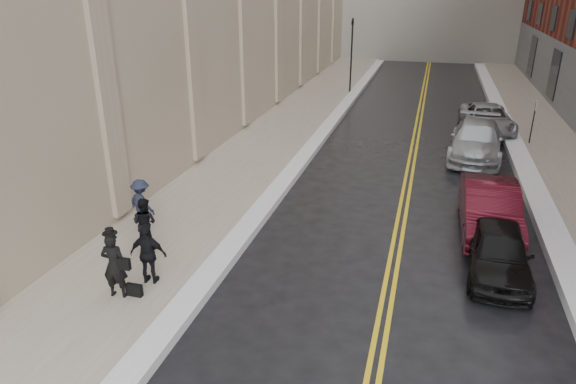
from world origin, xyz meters
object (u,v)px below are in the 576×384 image
Objects in this scene: pedestrian_main at (114,265)px; pedestrian_b at (142,203)px; pedestrian_c at (148,254)px; car_silver_far at (487,119)px; car_black at (499,251)px; pedestrian_a at (145,223)px; car_maroon at (490,209)px; car_silver_near at (476,140)px.

pedestrian_b is (-1.46, 3.73, -0.08)m from pedestrian_main.
car_silver_far is at bearing -124.37° from pedestrian_c.
car_silver_far is at bearing -125.55° from pedestrian_main.
car_silver_far is 3.16× the size of pedestrian_c.
car_black is 9.99m from pedestrian_a.
car_black is 2.53× the size of pedestrian_b.
car_maroon is at bearing -152.96° from pedestrian_c.
car_silver_far is 3.29× the size of pedestrian_b.
pedestrian_c is at bearing -122.70° from car_silver_far.
car_maroon is 2.73× the size of pedestrian_main.
car_silver_near is 3.32× the size of pedestrian_c.
car_black is 10.55m from car_silver_near.
car_maroon is 0.87× the size of car_silver_near.
pedestrian_b is at bearing -165.64° from car_maroon.
car_black is at bearing -89.99° from car_maroon.
pedestrian_c is at bearing -129.21° from pedestrian_main.
car_silver_near is 16.31m from pedestrian_c.
car_silver_far is 3.34× the size of pedestrian_a.
car_black is 9.35m from pedestrian_c.
pedestrian_c is at bearing -159.00° from car_black.
pedestrian_c is at bearing -147.07° from car_maroon.
car_silver_far reaches higher than car_black.
car_silver_far is at bearing 85.44° from car_silver_near.
pedestrian_a is at bearing -124.05° from car_silver_near.
pedestrian_a reaches higher than car_silver_near.
pedestrian_main reaches higher than car_black.
pedestrian_a reaches higher than car_maroon.
pedestrian_c reaches higher than pedestrian_b.
pedestrian_a is (-0.62, 2.48, -0.09)m from pedestrian_main.
car_silver_far is 19.74m from pedestrian_a.
pedestrian_a is (-9.86, -12.06, 0.14)m from car_silver_near.
pedestrian_main is 2.56m from pedestrian_a.
pedestrian_b reaches higher than car_silver_far.
car_black is at bearing -84.70° from car_silver_near.
car_maroon is 10.68m from pedestrian_a.
pedestrian_main is 4.00m from pedestrian_b.
pedestrian_a is 0.95× the size of pedestrian_c.
car_maroon is (-0.04, 2.66, 0.10)m from car_black.
car_silver_near is 17.22m from pedestrian_main.
car_maroon is at bearing -152.98° from pedestrian_a.
car_silver_near is 3.45× the size of pedestrian_b.
car_maroon is 10.52m from pedestrian_c.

